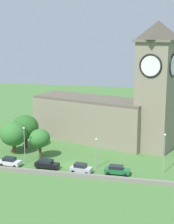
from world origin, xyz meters
name	(u,v)px	position (x,y,z in m)	size (l,w,h in m)	color
ground_plane	(87,144)	(0.00, 15.00, 0.00)	(200.00, 200.00, 0.00)	#477538
church	(111,109)	(5.40, 17.45, 8.46)	(36.80, 20.42, 29.15)	gray
quay_barrier	(62,174)	(0.00, -5.95, 0.42)	(57.35, 0.70, 0.83)	gray
car_white	(10,162)	(-11.90, -3.13, 0.90)	(4.54, 2.58, 1.78)	silver
car_black	(47,164)	(-4.11, -2.87, 0.97)	(4.93, 2.50, 1.92)	black
car_silver	(81,168)	(3.08, -3.60, 0.95)	(4.24, 2.49, 1.89)	silver
car_green	(117,170)	(9.92, -2.74, 0.90)	(4.79, 2.14, 1.78)	#1E6B38
streetlamp_west_mid	(24,139)	(-9.58, -0.88, 5.08)	(0.44, 0.44, 7.72)	#9EA0A5
streetlamp_central	(96,148)	(5.36, -0.19, 4.16)	(0.44, 0.44, 6.12)	#9EA0A5
streetlamp_east_mid	(164,147)	(18.53, -0.06, 5.16)	(0.44, 0.44, 7.86)	#9EA0A5
tree_churchyard	(25,127)	(-13.48, 8.93, 4.96)	(6.23, 6.23, 7.80)	brown
tree_riverside_east	(40,138)	(-7.54, 2.58, 4.44)	(4.45, 4.45, 6.49)	brown
tree_by_tower	(14,134)	(-14.32, 4.30, 4.52)	(5.95, 5.95, 7.22)	brown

